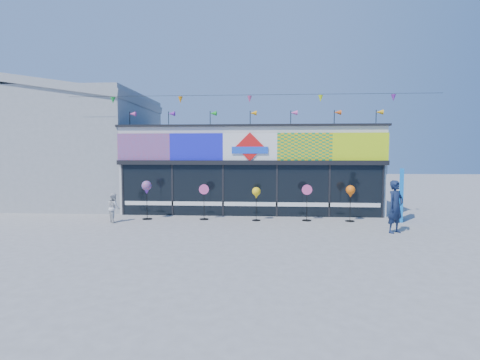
# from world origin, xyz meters

# --- Properties ---
(ground) EXTENTS (80.00, 80.00, 0.00)m
(ground) POSITION_xyz_m (0.00, 0.00, 0.00)
(ground) COLOR gray
(ground) RESTS_ON ground
(kite_shop) EXTENTS (16.00, 5.70, 5.31)m
(kite_shop) POSITION_xyz_m (0.00, 5.94, 2.05)
(kite_shop) COLOR silver
(kite_shop) RESTS_ON ground
(neighbour_building) EXTENTS (8.18, 7.20, 6.87)m
(neighbour_building) POSITION_xyz_m (-10.00, 7.00, 3.20)
(neighbour_building) COLOR #9A9C9F
(neighbour_building) RESTS_ON ground
(blue_sign) EXTENTS (0.51, 1.08, 2.17)m
(blue_sign) POSITION_xyz_m (6.35, 2.75, 1.09)
(blue_sign) COLOR blue
(blue_sign) RESTS_ON ground
(spinner_0) EXTENTS (0.42, 0.42, 1.65)m
(spinner_0) POSITION_xyz_m (-4.33, 2.31, 1.32)
(spinner_0) COLOR black
(spinner_0) RESTS_ON ground
(spinner_1) EXTENTS (0.42, 0.38, 1.50)m
(spinner_1) POSITION_xyz_m (-1.90, 2.42, 0.79)
(spinner_1) COLOR black
(spinner_1) RESTS_ON ground
(spinner_2) EXTENTS (0.36, 0.36, 1.41)m
(spinner_2) POSITION_xyz_m (0.32, 2.31, 1.12)
(spinner_2) COLOR black
(spinner_2) RESTS_ON ground
(spinner_3) EXTENTS (0.43, 0.39, 1.51)m
(spinner_3) POSITION_xyz_m (2.42, 2.42, 0.80)
(spinner_3) COLOR black
(spinner_3) RESTS_ON ground
(spinner_4) EXTENTS (0.38, 0.38, 1.50)m
(spinner_4) POSITION_xyz_m (4.18, 2.39, 1.20)
(spinner_4) COLOR black
(spinner_4) RESTS_ON ground
(adult_man) EXTENTS (0.81, 0.75, 1.86)m
(adult_man) POSITION_xyz_m (5.27, 0.22, 0.93)
(adult_man) COLOR #142140
(adult_man) RESTS_ON ground
(child) EXTENTS (0.62, 0.66, 1.19)m
(child) POSITION_xyz_m (-5.48, 1.58, 0.60)
(child) COLOR silver
(child) RESTS_ON ground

